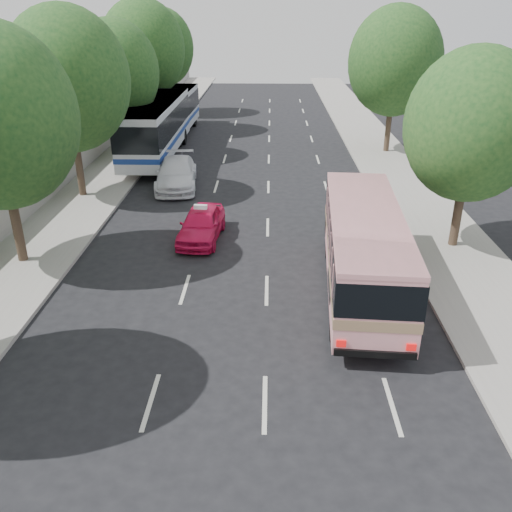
{
  "coord_description": "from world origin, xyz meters",
  "views": [
    {
      "loc": [
        1.06,
        -12.84,
        9.13
      ],
      "look_at": [
        0.64,
        3.41,
        1.6
      ],
      "focal_mm": 38.0,
      "sensor_mm": 36.0,
      "label": 1
    }
  ],
  "objects_px": {
    "pink_taxi": "(201,224)",
    "tour_coach_front": "(156,124)",
    "pink_bus": "(364,243)",
    "tour_coach_rear": "(174,110)",
    "white_pickup": "(176,174)"
  },
  "relations": [
    {
      "from": "white_pickup",
      "to": "tour_coach_front",
      "type": "xyz_separation_m",
      "value": [
        -2.24,
        6.36,
        1.41
      ]
    },
    {
      "from": "pink_bus",
      "to": "white_pickup",
      "type": "height_order",
      "value": "pink_bus"
    },
    {
      "from": "pink_taxi",
      "to": "white_pickup",
      "type": "xyz_separation_m",
      "value": [
        -2.24,
        7.32,
        0.08
      ]
    },
    {
      "from": "white_pickup",
      "to": "tour_coach_front",
      "type": "height_order",
      "value": "tour_coach_front"
    },
    {
      "from": "pink_taxi",
      "to": "tour_coach_front",
      "type": "bearing_deg",
      "value": 112.77
    },
    {
      "from": "pink_bus",
      "to": "pink_taxi",
      "type": "relative_size",
      "value": 2.33
    },
    {
      "from": "pink_taxi",
      "to": "pink_bus",
      "type": "bearing_deg",
      "value": -32.07
    },
    {
      "from": "pink_bus",
      "to": "tour_coach_front",
      "type": "height_order",
      "value": "tour_coach_front"
    },
    {
      "from": "pink_bus",
      "to": "tour_coach_rear",
      "type": "bearing_deg",
      "value": 116.79
    },
    {
      "from": "pink_bus",
      "to": "pink_taxi",
      "type": "xyz_separation_m",
      "value": [
        -6.09,
        4.54,
        -1.15
      ]
    },
    {
      "from": "pink_taxi",
      "to": "tour_coach_front",
      "type": "xyz_separation_m",
      "value": [
        -4.48,
        13.68,
        1.49
      ]
    },
    {
      "from": "pink_taxi",
      "to": "tour_coach_front",
      "type": "relative_size",
      "value": 0.33
    },
    {
      "from": "pink_bus",
      "to": "white_pickup",
      "type": "xyz_separation_m",
      "value": [
        -8.33,
        11.87,
        -1.08
      ]
    },
    {
      "from": "pink_bus",
      "to": "pink_taxi",
      "type": "height_order",
      "value": "pink_bus"
    },
    {
      "from": "white_pickup",
      "to": "pink_taxi",
      "type": "bearing_deg",
      "value": -79.12
    }
  ]
}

